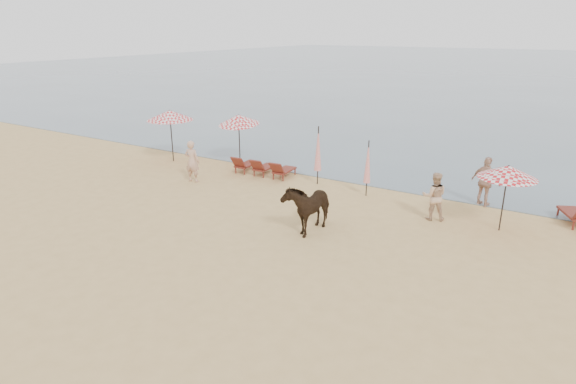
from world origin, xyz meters
name	(u,v)px	position (x,y,z in m)	size (l,w,h in m)	color
ground	(178,294)	(0.00, 0.00, 0.00)	(120.00, 120.00, 0.00)	tan
sea	(535,67)	(0.00, 80.00, 0.00)	(160.00, 140.00, 0.06)	#51606B
lounger_cluster_left	(263,167)	(-3.75, 9.08, 0.37)	(2.52, 1.57, 0.54)	maroon
umbrella_open_left_a	(170,115)	(-8.66, 8.78, 2.17)	(2.12, 2.12, 2.41)	black
umbrella_open_left_b	(239,120)	(-5.71, 10.08, 2.04)	(1.85, 1.89, 2.36)	black
umbrella_open_right	(508,172)	(5.86, 8.04, 1.89)	(1.72, 1.72, 2.10)	black
umbrella_closed_left	(368,162)	(1.05, 8.91, 1.30)	(0.26, 0.26, 2.12)	black
umbrella_closed_right	(318,149)	(-1.18, 9.21, 1.45)	(0.29, 0.29, 2.36)	black
cow	(308,206)	(0.73, 4.98, 0.79)	(0.86, 1.88, 1.59)	black
beachgoer_left	(192,161)	(-5.69, 6.86, 0.85)	(0.62, 0.41, 1.71)	tan
beachgoer_right_a	(434,196)	(3.82, 7.86, 0.80)	(0.78, 0.61, 1.60)	tan
beachgoer_right_b	(486,182)	(5.00, 10.06, 0.89)	(1.04, 0.43, 1.77)	tan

